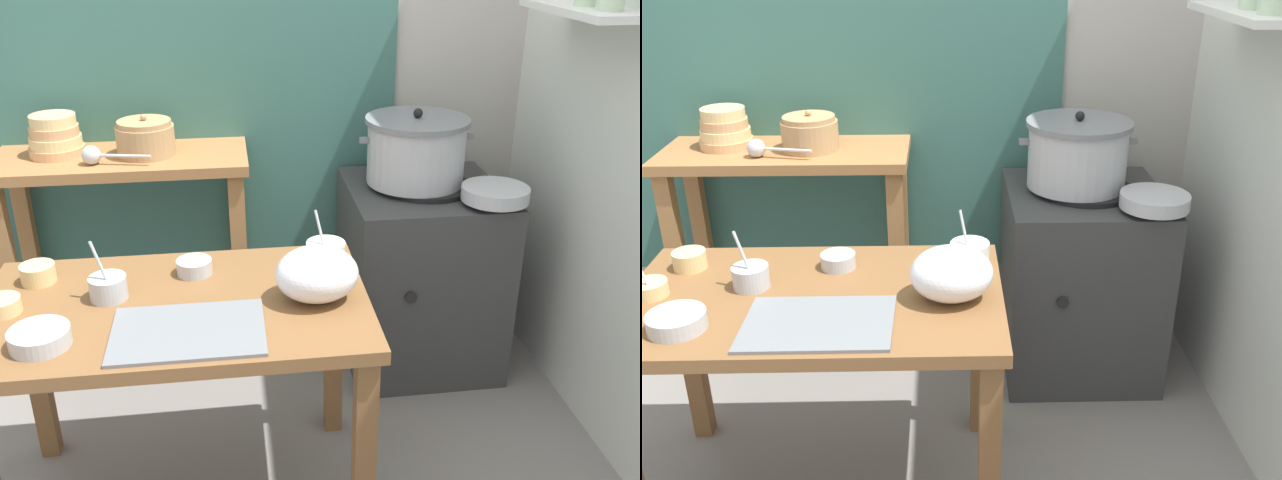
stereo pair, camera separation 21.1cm
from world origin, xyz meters
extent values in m
cube|color=#B2ADA3|center=(0.10, 1.10, 1.30)|extent=(4.40, 0.10, 2.60)
cube|color=#38665B|center=(-0.15, 1.04, 1.35)|extent=(1.90, 0.02, 2.10)
cube|color=silver|center=(1.25, 0.40, 1.45)|extent=(0.20, 0.56, 0.02)
cube|color=brown|center=(-0.07, -0.02, 0.70)|extent=(1.10, 0.66, 0.04)
cube|color=brown|center=(0.43, -0.30, 0.34)|extent=(0.06, 0.06, 0.68)
cube|color=brown|center=(-0.57, 0.26, 0.34)|extent=(0.06, 0.06, 0.68)
cube|color=brown|center=(0.43, 0.26, 0.34)|extent=(0.06, 0.06, 0.68)
cube|color=#9E6B3D|center=(-0.31, 0.83, 0.88)|extent=(0.96, 0.40, 0.04)
cube|color=#9E6B3D|center=(-0.74, 0.68, 0.43)|extent=(0.06, 0.06, 0.86)
cube|color=#9E6B3D|center=(0.12, 0.68, 0.43)|extent=(0.06, 0.06, 0.86)
cube|color=#9E6B3D|center=(-0.74, 0.98, 0.43)|extent=(0.06, 0.06, 0.86)
cube|color=#9E6B3D|center=(0.12, 0.98, 0.43)|extent=(0.06, 0.06, 0.86)
cube|color=#383838|center=(0.86, 0.70, 0.38)|extent=(0.60, 0.60, 0.76)
cylinder|color=black|center=(0.86, 0.70, 0.77)|extent=(0.36, 0.36, 0.02)
cylinder|color=black|center=(0.74, 0.40, 0.45)|extent=(0.04, 0.02, 0.04)
cylinder|color=#B7BABF|center=(0.82, 0.72, 0.90)|extent=(0.37, 0.37, 0.23)
cylinder|color=slate|center=(0.82, 0.72, 1.02)|extent=(0.40, 0.40, 0.02)
sphere|color=black|center=(0.82, 0.72, 1.05)|extent=(0.04, 0.04, 0.04)
cube|color=slate|center=(0.61, 0.72, 0.96)|extent=(0.04, 0.02, 0.02)
cube|color=slate|center=(1.02, 0.72, 0.96)|extent=(0.04, 0.02, 0.02)
cylinder|color=tan|center=(-0.20, 0.83, 0.96)|extent=(0.22, 0.22, 0.11)
cylinder|color=tan|center=(-0.20, 0.83, 1.02)|extent=(0.20, 0.20, 0.02)
sphere|color=tan|center=(-0.20, 0.83, 1.04)|extent=(0.02, 0.02, 0.02)
cylinder|color=tan|center=(-0.54, 0.87, 0.92)|extent=(0.20, 0.20, 0.04)
cylinder|color=#E5C684|center=(-0.54, 0.87, 0.96)|extent=(0.19, 0.19, 0.04)
cylinder|color=tan|center=(-0.54, 0.87, 1.00)|extent=(0.18, 0.18, 0.04)
cylinder|color=#E5C684|center=(-0.54, 0.87, 1.04)|extent=(0.17, 0.17, 0.04)
sphere|color=#B7BABF|center=(-0.39, 0.74, 0.94)|extent=(0.07, 0.07, 0.07)
cylinder|color=#B7BABF|center=(-0.27, 0.71, 0.94)|extent=(0.18, 0.05, 0.01)
cube|color=slate|center=(-0.03, -0.19, 0.72)|extent=(0.40, 0.28, 0.01)
ellipsoid|color=white|center=(0.33, -0.05, 0.80)|extent=(0.24, 0.20, 0.16)
cylinder|color=#B7BABF|center=(1.06, 0.49, 0.81)|extent=(0.25, 0.25, 0.05)
cylinder|color=#B7BABF|center=(-0.40, -0.20, 0.74)|extent=(0.15, 0.15, 0.05)
cylinder|color=#337238|center=(-0.40, -0.20, 0.76)|extent=(0.13, 0.13, 0.01)
cylinder|color=silver|center=(0.39, 0.19, 0.75)|extent=(0.12, 0.12, 0.06)
cylinder|color=brown|center=(0.39, 0.19, 0.78)|extent=(0.11, 0.11, 0.01)
cylinder|color=#B7BABF|center=(0.38, 0.18, 0.81)|extent=(0.05, 0.07, 0.17)
cylinder|color=#B7BABF|center=(-0.02, 0.16, 0.74)|extent=(0.11, 0.11, 0.05)
cylinder|color=#337238|center=(-0.02, 0.16, 0.76)|extent=(0.09, 0.09, 0.01)
cylinder|color=#E5C684|center=(-0.48, 0.16, 0.75)|extent=(0.10, 0.10, 0.06)
cylinder|color=#337238|center=(-0.48, 0.16, 0.77)|extent=(0.09, 0.09, 0.01)
cylinder|color=#E5C684|center=(-0.54, -0.01, 0.74)|extent=(0.10, 0.10, 0.04)
cylinder|color=#BFB28C|center=(-0.54, -0.01, 0.76)|extent=(0.09, 0.09, 0.01)
cylinder|color=#B7BABF|center=(-0.26, 0.03, 0.75)|extent=(0.11, 0.11, 0.07)
cylinder|color=#BFB28C|center=(-0.26, 0.03, 0.78)|extent=(0.09, 0.09, 0.01)
cylinder|color=#B7BABF|center=(-0.26, 0.02, 0.81)|extent=(0.07, 0.04, 0.18)
camera|label=1|loc=(0.10, -1.78, 1.69)|focal=39.03mm
camera|label=2|loc=(0.31, -1.80, 1.69)|focal=39.03mm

